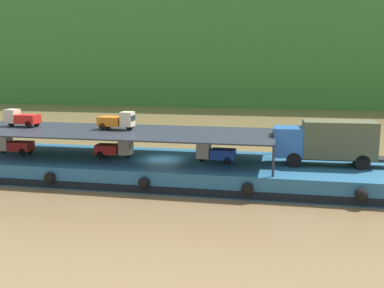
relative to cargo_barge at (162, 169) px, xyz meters
The scene contains 10 objects.
ground_plane 0.75m from the cargo_barge, 90.00° to the left, with size 400.00×400.00×0.00m, color brown.
hillside_far_bank 75.55m from the cargo_barge, 90.00° to the left, with size 116.07×33.04×34.20m.
cargo_barge is the anchor object (origin of this frame).
covered_lorry 11.91m from the cargo_barge, ahead, with size 7.91×2.50×3.10m.
cargo_rack 4.66m from the cargo_barge, behind, with size 24.08×7.84×2.00m.
mini_truck_lower_stern 11.99m from the cargo_barge, behind, with size 2.78×1.27×1.38m.
mini_truck_lower_aft 3.92m from the cargo_barge, behind, with size 2.79×1.29×1.38m.
mini_truck_lower_mid 4.28m from the cargo_barge, ahead, with size 2.79×1.28×1.38m.
mini_truck_upper_stern 12.38m from the cargo_barge, behind, with size 2.78×1.26×1.38m.
mini_truck_upper_mid 5.12m from the cargo_barge, 169.95° to the left, with size 2.76×1.23×1.38m.
Camera 1 is at (8.62, -30.99, 8.24)m, focal length 41.36 mm.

